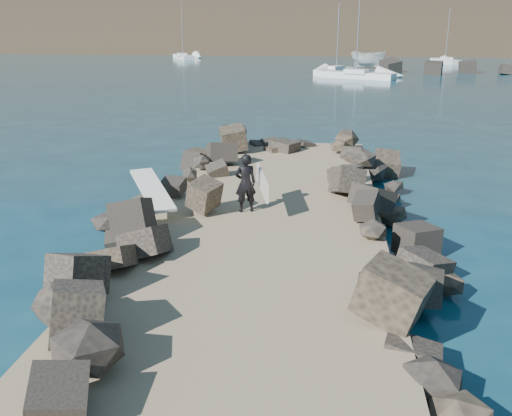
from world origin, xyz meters
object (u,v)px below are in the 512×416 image
at_px(surfer_with_board, 248,183).
at_px(sailboat_c, 356,75).
at_px(surfboard_resting, 153,194).
at_px(boat_imported, 368,59).

distance_m(surfer_with_board, sailboat_c, 47.16).
bearing_deg(surfer_with_board, surfboard_resting, -177.18).
bearing_deg(surfboard_resting, surfer_with_board, -28.99).
xyz_separation_m(surfboard_resting, sailboat_c, (7.35, 47.03, -0.69)).
relative_size(surfer_with_board, sailboat_c, 0.20).
bearing_deg(sailboat_c, surfer_with_board, -95.77).
relative_size(surfboard_resting, surfer_with_board, 1.30).
distance_m(boat_imported, surfer_with_board, 62.19).
xyz_separation_m(boat_imported, surfer_with_board, (-6.86, -61.81, 0.29)).
relative_size(boat_imported, surfer_with_board, 2.98).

